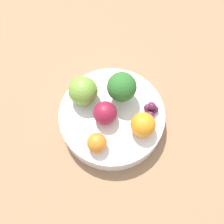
{
  "coord_description": "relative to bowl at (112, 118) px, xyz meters",
  "views": [
    {
      "loc": [
        0.01,
        -0.25,
        0.64
      ],
      "look_at": [
        0.0,
        0.0,
        0.07
      ],
      "focal_mm": 50.0,
      "sensor_mm": 36.0,
      "label": 1
    }
  ],
  "objects": [
    {
      "name": "grape_cluster",
      "position": [
        0.08,
        0.01,
        0.03
      ],
      "size": [
        0.03,
        0.03,
        0.03
      ],
      "color": "#5B1E42",
      "rests_on": "bowl"
    },
    {
      "name": "broccoli",
      "position": [
        0.02,
        0.04,
        0.06
      ],
      "size": [
        0.06,
        0.06,
        0.07
      ],
      "color": "#8CB76B",
      "rests_on": "bowl"
    },
    {
      "name": "table_surface",
      "position": [
        0.0,
        0.0,
        -0.03
      ],
      "size": [
        1.2,
        1.2,
        0.02
      ],
      "color": "#936D4C",
      "rests_on": "ground_plane"
    },
    {
      "name": "apple_red",
      "position": [
        -0.06,
        0.03,
        0.05
      ],
      "size": [
        0.06,
        0.06,
        0.06
      ],
      "color": "olive",
      "rests_on": "bowl"
    },
    {
      "name": "orange_back",
      "position": [
        -0.03,
        -0.07,
        0.04
      ],
      "size": [
        0.04,
        0.04,
        0.04
      ],
      "color": "orange",
      "rests_on": "bowl"
    },
    {
      "name": "ground_plane",
      "position": [
        0.0,
        0.0,
        -0.04
      ],
      "size": [
        6.0,
        6.0,
        0.0
      ],
      "primitive_type": "plane",
      "color": "gray"
    },
    {
      "name": "apple_green",
      "position": [
        -0.01,
        -0.01,
        0.04
      ],
      "size": [
        0.05,
        0.05,
        0.05
      ],
      "color": "maroon",
      "rests_on": "bowl"
    },
    {
      "name": "orange_front",
      "position": [
        0.06,
        -0.03,
        0.04
      ],
      "size": [
        0.05,
        0.05,
        0.05
      ],
      "color": "orange",
      "rests_on": "bowl"
    },
    {
      "name": "bowl",
      "position": [
        0.0,
        0.0,
        0.0
      ],
      "size": [
        0.22,
        0.22,
        0.04
      ],
      "color": "white",
      "rests_on": "table_surface"
    }
  ]
}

